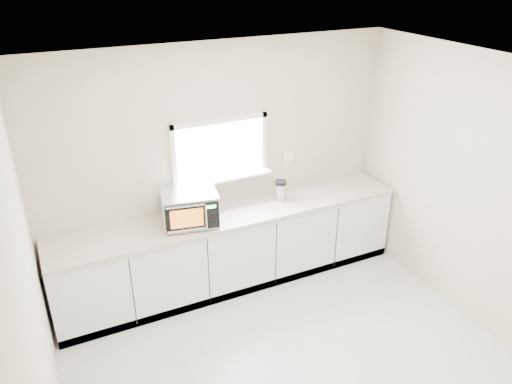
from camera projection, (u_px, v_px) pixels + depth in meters
ground at (308, 384)px, 4.45m from camera, size 4.00×4.00×0.00m
back_wall at (220, 165)px, 5.48m from camera, size 4.00×0.17×2.70m
cabinets at (232, 249)px, 5.64m from camera, size 3.92×0.60×0.88m
countertop at (232, 214)px, 5.43m from camera, size 3.92×0.64×0.04m
microwave at (190, 208)px, 5.12m from camera, size 0.63×0.54×0.36m
knife_block at (175, 211)px, 5.16m from camera, size 0.11×0.22×0.32m
cutting_board at (192, 197)px, 5.41m from camera, size 0.31×0.07×0.31m
coffee_grinder at (281, 190)px, 5.65m from camera, size 0.17×0.17×0.24m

